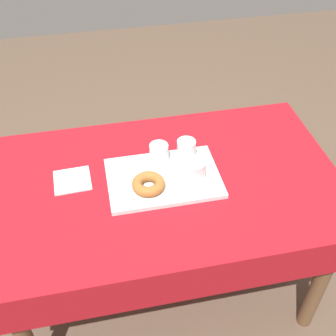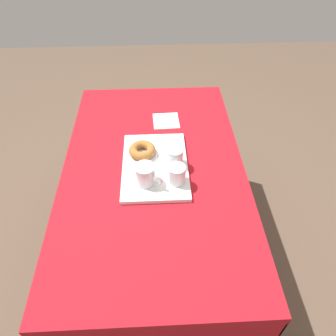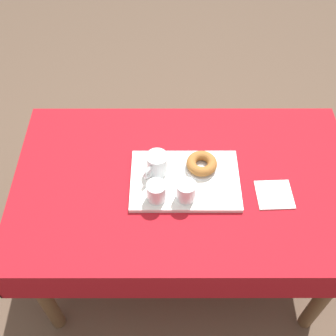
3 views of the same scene
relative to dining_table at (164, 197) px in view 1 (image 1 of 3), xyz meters
The scene contains 9 objects.
ground_plane 0.63m from the dining_table, ahead, with size 6.00×6.00×0.00m, color brown.
dining_table is the anchor object (origin of this frame).
serving_tray 0.10m from the dining_table, 101.71° to the left, with size 0.43×0.29×0.02m, color white.
tea_mug_left 0.19m from the dining_table, 16.58° to the right, with size 0.10×0.12×0.09m.
water_glass_near 0.18m from the dining_table, 90.28° to the left, with size 0.07×0.07×0.08m.
water_glass_far 0.21m from the dining_table, 41.39° to the left, with size 0.07×0.07×0.08m.
donut_plate_left 0.14m from the dining_table, 143.42° to the right, with size 0.13×0.13×0.01m, color silver.
sugar_donut_left 0.16m from the dining_table, 143.42° to the right, with size 0.12×0.12×0.04m, color #A3662D.
paper_napkin 0.37m from the dining_table, 168.26° to the left, with size 0.14×0.14×0.01m, color white.
Camera 1 is at (-0.22, -1.16, 1.87)m, focal length 45.48 mm.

